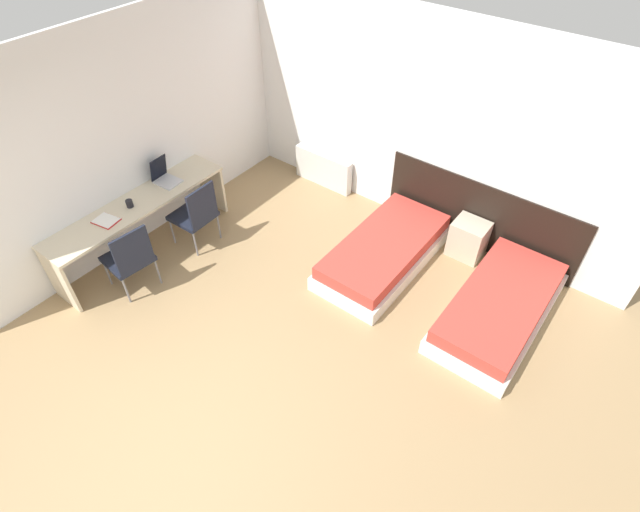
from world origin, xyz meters
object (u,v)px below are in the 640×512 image
at_px(nightstand, 468,239).
at_px(laptop, 165,177).
at_px(chair_near_notebook, 130,257).
at_px(chair_near_laptop, 196,213).
at_px(bed_near_window, 384,252).
at_px(bed_near_door, 499,307).

bearing_deg(nightstand, laptop, -150.72).
height_order(chair_near_notebook, laptop, laptop).
xyz_separation_m(nightstand, chair_near_laptop, (-2.80, -1.88, 0.24)).
distance_m(bed_near_window, bed_near_door, 1.48).
bearing_deg(nightstand, bed_near_door, -45.94).
bearing_deg(bed_near_door, chair_near_notebook, -149.25).
relative_size(chair_near_laptop, laptop, 2.82).
distance_m(bed_near_door, chair_near_notebook, 4.13).
bearing_deg(chair_near_laptop, nightstand, 32.00).
bearing_deg(chair_near_notebook, nightstand, 51.69).
bearing_deg(laptop, chair_near_laptop, -6.25).
xyz_separation_m(bed_near_window, bed_near_door, (1.48, 0.00, 0.00)).
distance_m(chair_near_notebook, laptop, 1.18).
distance_m(nightstand, laptop, 3.84).
bearing_deg(bed_near_window, chair_near_notebook, -134.40).
height_order(bed_near_window, chair_near_laptop, chair_near_laptop).
distance_m(nightstand, chair_near_laptop, 3.38).
height_order(bed_near_window, bed_near_door, same).
distance_m(bed_near_window, chair_near_notebook, 2.96).
bearing_deg(chair_near_notebook, chair_near_laptop, 95.98).
bearing_deg(chair_near_notebook, bed_near_window, 51.60).
bearing_deg(bed_near_door, laptop, -164.88).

